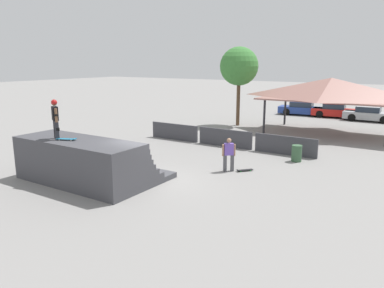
% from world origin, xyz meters
% --- Properties ---
extents(ground_plane, '(160.00, 160.00, 0.00)m').
position_xyz_m(ground_plane, '(0.00, 0.00, 0.00)').
color(ground_plane, gray).
extents(quarter_pipe_ramp, '(5.92, 3.95, 1.87)m').
position_xyz_m(quarter_pipe_ramp, '(-2.49, -1.21, 0.83)').
color(quarter_pipe_ramp, '#424247').
rests_on(quarter_pipe_ramp, ground).
extents(skater_on_deck, '(0.69, 0.48, 1.66)m').
position_xyz_m(skater_on_deck, '(-3.36, -1.88, 2.82)').
color(skater_on_deck, '#2D2D33').
rests_on(skater_on_deck, quarter_pipe_ramp).
extents(skateboard_on_deck, '(0.86, 0.53, 0.09)m').
position_xyz_m(skateboard_on_deck, '(-2.80, -1.83, 1.93)').
color(skateboard_on_deck, silver).
rests_on(skateboard_on_deck, quarter_pipe_ramp).
extents(bystander_walking, '(0.56, 0.47, 1.58)m').
position_xyz_m(bystander_walking, '(1.97, 3.45, 0.88)').
color(bystander_walking, '#4C4C51').
rests_on(bystander_walking, ground).
extents(skateboard_on_ground, '(0.68, 0.75, 0.09)m').
position_xyz_m(skateboard_on_ground, '(2.61, 3.83, 0.06)').
color(skateboard_on_ground, green).
rests_on(skateboard_on_ground, ground).
extents(barrier_fence, '(11.01, 0.12, 1.05)m').
position_xyz_m(barrier_fence, '(-0.62, 7.97, 0.52)').
color(barrier_fence, '#3D3D42').
rests_on(barrier_fence, ground).
extents(pavilion_shelter, '(9.24, 5.18, 3.94)m').
position_xyz_m(pavilion_shelter, '(3.63, 15.48, 3.16)').
color(pavilion_shelter, '#2D2D33').
rests_on(pavilion_shelter, ground).
extents(tree_beside_pavilion, '(3.00, 3.00, 6.17)m').
position_xyz_m(tree_beside_pavilion, '(-3.35, 15.30, 4.64)').
color(tree_beside_pavilion, brown).
rests_on(tree_beside_pavilion, ground).
extents(trash_bin, '(0.52, 0.52, 0.85)m').
position_xyz_m(trash_bin, '(4.10, 6.91, 0.42)').
color(trash_bin, '#385B3D').
rests_on(trash_bin, ground).
extents(parked_car_blue, '(4.53, 2.10, 1.27)m').
position_xyz_m(parked_car_blue, '(-0.74, 23.94, 0.60)').
color(parked_car_blue, navy).
rests_on(parked_car_blue, ground).
extents(parked_car_red, '(4.14, 2.07, 1.27)m').
position_xyz_m(parked_car_red, '(2.23, 24.05, 0.60)').
color(parked_car_red, red).
rests_on(parked_car_red, ground).
extents(parked_car_silver, '(4.09, 1.69, 1.27)m').
position_xyz_m(parked_car_silver, '(5.19, 23.27, 0.60)').
color(parked_car_silver, '#A8AAAF').
rests_on(parked_car_silver, ground).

